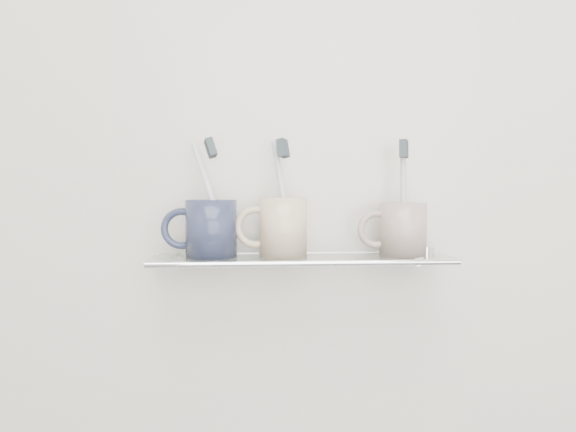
{
  "coord_description": "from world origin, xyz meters",
  "views": [
    {
      "loc": [
        -0.09,
        0.11,
        1.22
      ],
      "look_at": [
        -0.02,
        1.04,
        1.17
      ],
      "focal_mm": 35.0,
      "sensor_mm": 36.0,
      "label": 1
    }
  ],
  "objects": [
    {
      "name": "bracket_right",
      "position": [
        0.21,
        1.09,
        1.09
      ],
      "size": [
        0.02,
        0.03,
        0.02
      ],
      "primitive_type": "cylinder",
      "rotation": [
        1.57,
        0.0,
        0.0
      ],
      "color": "silver",
      "rests_on": "wall_back"
    },
    {
      "name": "shelf_rail",
      "position": [
        0.0,
        0.98,
        1.1
      ],
      "size": [
        0.5,
        0.01,
        0.01
      ],
      "primitive_type": "cylinder",
      "rotation": [
        0.0,
        1.57,
        0.0
      ],
      "color": "silver",
      "rests_on": "shelf_glass"
    },
    {
      "name": "toothbrush_center",
      "position": [
        -0.03,
        1.04,
        1.2
      ],
      "size": [
        0.04,
        0.05,
        0.19
      ],
      "primitive_type": "cylinder",
      "rotation": [
        -0.1,
        -0.22,
        -0.44
      ],
      "color": "#B1BBBE",
      "rests_on": "mug_center"
    },
    {
      "name": "mug_left",
      "position": [
        -0.15,
        1.04,
        1.15
      ],
      "size": [
        0.11,
        0.11,
        0.1
      ],
      "primitive_type": "cylinder",
      "rotation": [
        0.0,
        0.0,
        -0.34
      ],
      "color": "#212841",
      "rests_on": "shelf_glass"
    },
    {
      "name": "mug_center",
      "position": [
        -0.03,
        1.04,
        1.15
      ],
      "size": [
        0.09,
        0.09,
        0.1
      ],
      "primitive_type": "cylinder",
      "rotation": [
        0.0,
        0.0,
        0.16
      ],
      "color": "beige",
      "rests_on": "shelf_glass"
    },
    {
      "name": "mug_right_handle",
      "position": [
        0.13,
        1.04,
        1.14
      ],
      "size": [
        0.07,
        0.01,
        0.07
      ],
      "primitive_type": "torus",
      "rotation": [
        1.57,
        0.0,
        0.0
      ],
      "color": "silver",
      "rests_on": "mug_right"
    },
    {
      "name": "shelf_glass",
      "position": [
        0.0,
        1.04,
        1.1
      ],
      "size": [
        0.5,
        0.12,
        0.01
      ],
      "primitive_type": "cube",
      "color": "silver",
      "rests_on": "wall_back"
    },
    {
      "name": "bristles_center",
      "position": [
        -0.03,
        1.04,
        1.28
      ],
      "size": [
        0.02,
        0.03,
        0.03
      ],
      "primitive_type": "cube",
      "rotation": [
        -0.1,
        -0.22,
        -0.44
      ],
      "color": "#2D363B",
      "rests_on": "toothbrush_center"
    },
    {
      "name": "wall_back",
      "position": [
        0.0,
        1.1,
        1.25
      ],
      "size": [
        2.5,
        0.0,
        2.5
      ],
      "primitive_type": "plane",
      "rotation": [
        1.57,
        0.0,
        0.0
      ],
      "color": "beige",
      "rests_on": "ground"
    },
    {
      "name": "toothbrush_right",
      "position": [
        0.17,
        1.04,
        1.2
      ],
      "size": [
        0.01,
        0.03,
        0.19
      ],
      "primitive_type": "cylinder",
      "rotation": [
        -0.07,
        -0.03,
        -0.45
      ],
      "color": "#BBABA5",
      "rests_on": "mug_right"
    },
    {
      "name": "mug_left_handle",
      "position": [
        -0.2,
        1.04,
        1.15
      ],
      "size": [
        0.07,
        0.01,
        0.07
      ],
      "primitive_type": "torus",
      "rotation": [
        1.57,
        0.0,
        0.0
      ],
      "color": "#212841",
      "rests_on": "mug_left"
    },
    {
      "name": "bristles_left",
      "position": [
        -0.15,
        1.04,
        1.28
      ],
      "size": [
        0.02,
        0.03,
        0.04
      ],
      "primitive_type": "cube",
      "rotation": [
        -0.26,
        -0.26,
        0.26
      ],
      "color": "#2D363B",
      "rests_on": "toothbrush_left"
    },
    {
      "name": "mug_center_handle",
      "position": [
        -0.08,
        1.04,
        1.15
      ],
      "size": [
        0.07,
        0.01,
        0.07
      ],
      "primitive_type": "torus",
      "rotation": [
        1.57,
        0.0,
        0.0
      ],
      "color": "beige",
      "rests_on": "mug_center"
    },
    {
      "name": "mug_right",
      "position": [
        0.17,
        1.04,
        1.14
      ],
      "size": [
        0.1,
        0.1,
        0.09
      ],
      "primitive_type": "cylinder",
      "rotation": [
        0.0,
        0.0,
        -0.41
      ],
      "color": "silver",
      "rests_on": "shelf_glass"
    },
    {
      "name": "bristles_right",
      "position": [
        0.17,
        1.04,
        1.28
      ],
      "size": [
        0.02,
        0.03,
        0.03
      ],
      "primitive_type": "cube",
      "rotation": [
        -0.07,
        -0.03,
        -0.45
      ],
      "color": "#2D363B",
      "rests_on": "toothbrush_right"
    },
    {
      "name": "bracket_left",
      "position": [
        -0.21,
        1.09,
        1.09
      ],
      "size": [
        0.02,
        0.03,
        0.02
      ],
      "primitive_type": "cylinder",
      "rotation": [
        1.57,
        0.0,
        0.0
      ],
      "color": "silver",
      "rests_on": "wall_back"
    },
    {
      "name": "chrome_cap",
      "position": [
        0.21,
        1.04,
        1.11
      ],
      "size": [
        0.04,
        0.04,
        0.02
      ],
      "primitive_type": "cylinder",
      "color": "silver",
      "rests_on": "shelf_glass"
    },
    {
      "name": "toothbrush_left",
      "position": [
        -0.15,
        1.04,
        1.2
      ],
      "size": [
        0.07,
        0.05,
        0.18
      ],
      "primitive_type": "cylinder",
      "rotation": [
        -0.26,
        -0.26,
        0.26
      ],
      "color": "white",
      "rests_on": "mug_left"
    }
  ]
}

